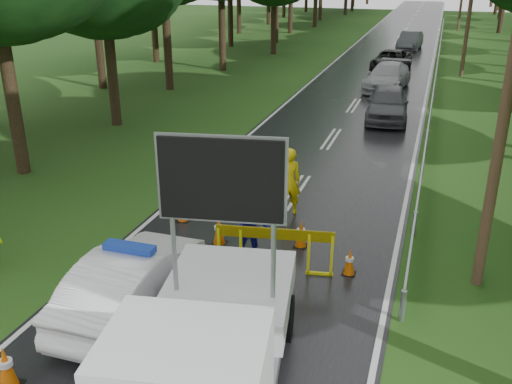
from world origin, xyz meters
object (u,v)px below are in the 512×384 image
at_px(queue_car_first, 388,103).
at_px(queue_car_third, 391,61).
at_px(police_sedan, 133,282).
at_px(civilian, 252,228).
at_px(queue_car_second, 387,77).
at_px(work_truck, 208,350).
at_px(queue_car_fourth, 410,41).
at_px(officer, 288,182).
at_px(barrier, 275,239).

height_order(queue_car_first, queue_car_third, queue_car_first).
xyz_separation_m(police_sedan, civilian, (1.63, 2.76, 0.17)).
distance_m(queue_car_first, queue_car_third, 12.72).
bearing_deg(queue_car_third, queue_car_second, -82.84).
xyz_separation_m(work_truck, queue_car_second, (0.22, 25.86, -0.41)).
relative_size(civilian, queue_car_first, 0.39).
distance_m(work_truck, civilian, 4.89).
relative_size(police_sedan, queue_car_fourth, 0.99).
xyz_separation_m(civilian, queue_car_first, (1.74, 14.37, -0.11)).
xyz_separation_m(civilian, queue_car_second, (1.08, 21.05, -0.16)).
bearing_deg(police_sedan, queue_car_fourth, -93.97).
xyz_separation_m(police_sedan, queue_car_second, (2.71, 23.81, 0.01)).
bearing_deg(officer, queue_car_first, -125.79).
bearing_deg(officer, work_truck, 67.68).
relative_size(civilian, queue_car_third, 0.37).
distance_m(queue_car_first, queue_car_fourth, 22.89).
relative_size(queue_car_first, queue_car_third, 0.94).
relative_size(officer, queue_car_third, 0.42).
relative_size(queue_car_third, queue_car_fourth, 1.10).
bearing_deg(queue_car_first, officer, -101.74).
bearing_deg(queue_car_second, civilian, -86.78).
distance_m(barrier, officer, 3.32).
bearing_deg(queue_car_second, queue_car_third, 99.44).
relative_size(police_sedan, queue_car_second, 0.86).
distance_m(police_sedan, queue_car_second, 23.97).
bearing_deg(queue_car_second, officer, -86.87).
bearing_deg(barrier, police_sedan, -142.37).
height_order(queue_car_first, queue_car_fourth, queue_car_first).
distance_m(work_truck, queue_car_first, 19.20).
height_order(police_sedan, officer, officer).
distance_m(work_truck, queue_car_second, 25.86).
bearing_deg(queue_car_first, queue_car_second, 92.01).
distance_m(queue_car_second, queue_car_third, 6.01).
relative_size(officer, queue_car_fourth, 0.46).
xyz_separation_m(police_sedan, barrier, (2.29, 2.42, 0.14)).
bearing_deg(police_sedan, officer, -106.91).
bearing_deg(civilian, queue_car_third, 66.32).
relative_size(police_sedan, civilian, 2.44).
bearing_deg(work_truck, police_sedan, 131.04).
height_order(queue_car_second, queue_car_third, queue_car_second).
height_order(police_sedan, barrier, police_sedan).
bearing_deg(queue_car_first, civilian, -100.58).
height_order(civilian, queue_car_fourth, civilian).
distance_m(officer, queue_car_third, 24.12).
bearing_deg(queue_car_third, police_sedan, -90.66).
bearing_deg(queue_car_second, queue_car_fourth, 95.45).
relative_size(work_truck, civilian, 3.15).
bearing_deg(queue_car_second, queue_car_first, -78.17).
distance_m(barrier, queue_car_fourth, 37.59).
bearing_deg(civilian, work_truck, -102.06).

